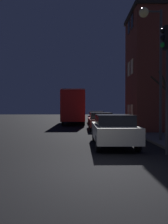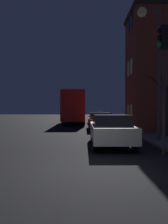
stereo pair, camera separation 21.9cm
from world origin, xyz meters
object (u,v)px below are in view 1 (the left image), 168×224
(bare_tree, at_px, (167,106))
(car_near_lane, at_px, (113,129))
(streetlamp, at_px, (152,44))
(bus, at_px, (74,105))
(car_mid_lane, at_px, (100,120))
(traffic_light, at_px, (167,63))
(car_far_lane, at_px, (96,117))

(bare_tree, relative_size, car_near_lane, 0.88)
(streetlamp, bearing_deg, bus, 107.40)
(car_mid_lane, bearing_deg, traffic_light, -80.34)
(traffic_light, relative_size, bare_tree, 1.27)
(streetlamp, xyz_separation_m, car_near_lane, (-2.21, -1.11, -4.34))
(traffic_light, relative_size, car_near_lane, 1.11)
(traffic_light, relative_size, car_far_lane, 1.06)
(bare_tree, xyz_separation_m, car_far_lane, (-3.41, 13.03, -1.18))
(traffic_light, height_order, bare_tree, traffic_light)
(streetlamp, bearing_deg, car_near_lane, -153.38)
(traffic_light, bearing_deg, car_mid_lane, 99.66)
(car_mid_lane, height_order, car_far_lane, car_far_lane)
(car_far_lane, bearing_deg, bus, -177.73)
(car_far_lane, bearing_deg, bare_tree, -75.34)
(traffic_light, bearing_deg, car_far_lane, 94.86)
(streetlamp, relative_size, car_near_lane, 1.56)
(car_near_lane, bearing_deg, traffic_light, -48.60)
(streetlamp, xyz_separation_m, bare_tree, (1.44, 1.65, -3.20))
(bare_tree, distance_m, car_mid_lane, 6.35)
(traffic_light, xyz_separation_m, car_far_lane, (-1.51, 17.77, -2.73))
(bare_tree, xyz_separation_m, bus, (-6.00, 12.92, 0.28))
(bare_tree, xyz_separation_m, car_mid_lane, (-3.58, 5.12, -1.16))
(streetlamp, relative_size, car_far_lane, 1.49)
(streetlamp, relative_size, car_mid_lane, 1.52)
(traffic_light, bearing_deg, bus, 103.09)
(car_near_lane, bearing_deg, car_mid_lane, 89.49)
(car_mid_lane, relative_size, car_far_lane, 0.99)
(streetlamp, bearing_deg, traffic_light, -98.47)
(bus, bearing_deg, car_near_lane, -81.45)
(streetlamp, height_order, car_mid_lane, streetlamp)
(bus, bearing_deg, bare_tree, -65.08)
(streetlamp, bearing_deg, bare_tree, 48.99)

